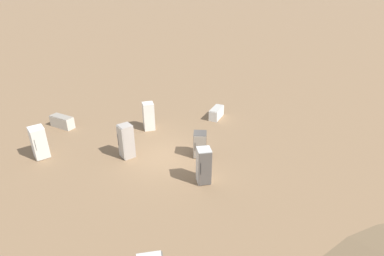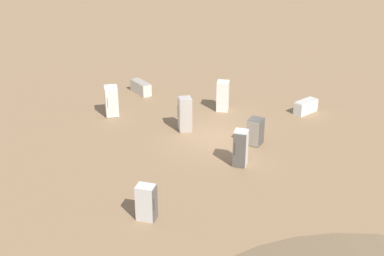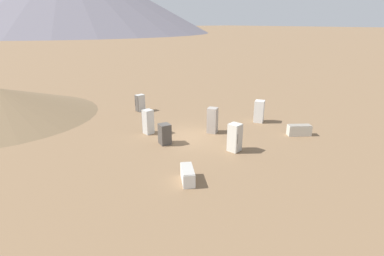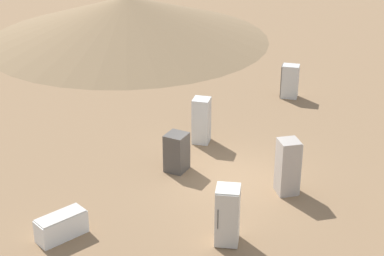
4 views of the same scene
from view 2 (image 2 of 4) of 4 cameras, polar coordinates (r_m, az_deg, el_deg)
name	(u,v)px [view 2 (image 2 of 4)]	position (r m, az deg, el deg)	size (l,w,h in m)	color
ground_plane	(220,138)	(28.51, 3.04, -1.02)	(1000.00, 1000.00, 0.00)	#846647
discarded_fridge_0	(223,96)	(31.58, 3.31, 3.44)	(0.79, 0.84, 1.81)	silver
discarded_fridge_1	(241,148)	(25.51, 5.20, -2.15)	(0.68, 0.73, 1.80)	silver
discarded_fridge_2	(185,114)	(28.92, -0.76, 1.48)	(0.93, 0.93, 1.91)	#A89E93
discarded_fridge_3	(141,87)	(34.46, -5.49, 4.33)	(1.71, 1.45, 0.78)	beige
discarded_fridge_4	(146,202)	(21.67, -4.89, -7.91)	(0.82, 0.60, 1.53)	silver
discarded_fridge_5	(112,101)	(31.12, -8.58, 2.84)	(1.00, 1.01, 1.80)	white
discarded_fridge_6	(306,107)	(32.09, 12.03, 2.25)	(1.29, 1.61, 0.76)	white
discarded_fridge_7	(255,132)	(27.71, 6.76, -0.38)	(0.81, 0.88, 1.40)	#4C4742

